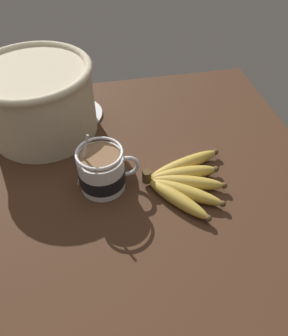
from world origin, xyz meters
TOP-DOWN VIEW (x-y plane):
  - table at (0.00, 0.00)cm, footprint 91.11×91.11cm
  - coffee_mug at (-5.49, 1.60)cm, footprint 14.45×10.20cm
  - banana_bunch at (12.11, -2.06)cm, footprint 19.97×20.84cm
  - woven_basket at (-18.48, 24.87)cm, footprint 28.81×28.81cm
  - small_plate at (-11.15, 29.53)cm, footprint 16.57×16.57cm

SIDE VIEW (x-z plane):
  - table at x=0.00cm, z-range 0.00..3.11cm
  - small_plate at x=-11.15cm, z-range 3.11..3.71cm
  - banana_bunch at x=12.11cm, z-range 2.66..6.75cm
  - coffee_mug at x=-5.49cm, z-range 0.14..15.18cm
  - woven_basket at x=-18.48cm, z-range 3.57..21.77cm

